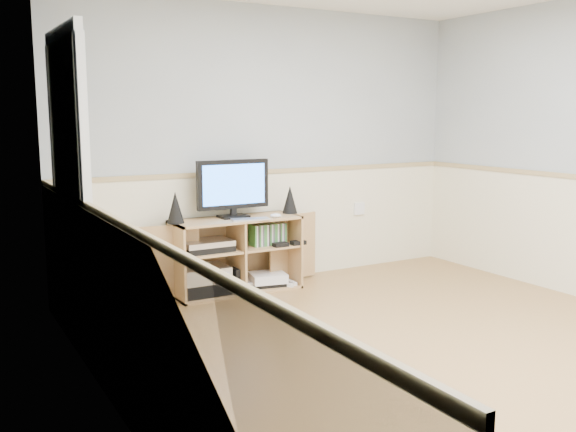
# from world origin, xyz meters

# --- Properties ---
(room) EXTENTS (4.04, 4.54, 2.54)m
(room) POSITION_xyz_m (-0.06, 0.12, 1.22)
(room) COLOR #A7854A
(room) RESTS_ON ground
(media_cabinet) EXTENTS (1.74, 0.42, 0.65)m
(media_cabinet) POSITION_xyz_m (-0.47, 2.06, 0.33)
(media_cabinet) COLOR tan
(media_cabinet) RESTS_ON floor
(monitor) EXTENTS (0.66, 0.18, 0.50)m
(monitor) POSITION_xyz_m (-0.47, 2.06, 0.92)
(monitor) COLOR black
(monitor) RESTS_ON media_cabinet
(speaker_left) EXTENTS (0.14, 0.14, 0.26)m
(speaker_left) POSITION_xyz_m (-1.00, 2.03, 0.78)
(speaker_left) COLOR black
(speaker_left) RESTS_ON media_cabinet
(speaker_right) EXTENTS (0.14, 0.14, 0.25)m
(speaker_right) POSITION_xyz_m (0.08, 2.03, 0.78)
(speaker_right) COLOR black
(speaker_right) RESTS_ON media_cabinet
(keyboard) EXTENTS (0.34, 0.19, 0.01)m
(keyboard) POSITION_xyz_m (-0.40, 1.87, 0.66)
(keyboard) COLOR silver
(keyboard) RESTS_ON media_cabinet
(mouse) EXTENTS (0.11, 0.10, 0.04)m
(mouse) POSITION_xyz_m (-0.15, 1.87, 0.67)
(mouse) COLOR white
(mouse) RESTS_ON media_cabinet
(av_components) EXTENTS (0.51, 0.31, 0.47)m
(av_components) POSITION_xyz_m (-0.77, 2.01, 0.22)
(av_components) COLOR black
(av_components) RESTS_ON media_cabinet
(game_consoles) EXTENTS (0.46, 0.32, 0.11)m
(game_consoles) POSITION_xyz_m (-0.18, 2.00, 0.07)
(game_consoles) COLOR white
(game_consoles) RESTS_ON media_cabinet
(game_cases) EXTENTS (0.32, 0.13, 0.19)m
(game_cases) POSITION_xyz_m (-0.17, 1.99, 0.48)
(game_cases) COLOR #3F8C3F
(game_cases) RESTS_ON media_cabinet
(wall_outlet) EXTENTS (0.12, 0.03, 0.12)m
(wall_outlet) POSITION_xyz_m (1.00, 2.23, 0.60)
(wall_outlet) COLOR white
(wall_outlet) RESTS_ON wall_back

